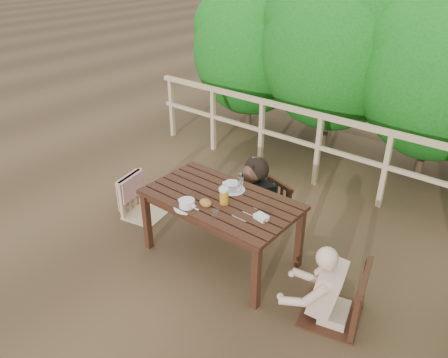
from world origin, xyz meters
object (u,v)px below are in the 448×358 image
Objects in this scene: chair_left at (143,182)px; tumbler at (215,214)px; soup_near at (187,204)px; woman at (268,171)px; chair_right at (338,270)px; butter_tub at (261,218)px; diner_right at (342,265)px; bottle at (240,184)px; beer_glass at (224,197)px; soup_far at (232,187)px; table at (221,228)px; chair_far at (266,188)px; bread_roll at (206,203)px.

chair_left reaches higher than tumbler.
chair_left is at bearing 161.06° from soup_near.
woman is 15.99× the size of tumbler.
butter_tub is at bearing -101.98° from chair_right.
diner_right is at bearing 12.92° from tumbler.
chair_left reaches higher than soup_near.
chair_left is 0.79× the size of diner_right.
chair_right is at bearing -10.70° from bottle.
chair_right is 6.04× the size of beer_glass.
soup_far is 2.09× the size of butter_tub.
chair_right is 1.57m from woman.
soup_far is 0.13m from bottle.
soup_near reaches higher than table.
beer_glass is at bearing -67.26° from soup_far.
chair_right is 1.16m from tumbler.
tumbler is at bearing -90.76° from chair_right.
soup_near reaches higher than butter_tub.
chair_far is 0.85× the size of chair_right.
woman reaches higher than bottle.
chair_right reaches higher than soup_near.
bottle is 2.77× the size of tumbler.
butter_tub is at bearing 0.21° from beer_glass.
bottle is at bearing -63.48° from chair_far.
chair_left is 7.04× the size of bread_roll.
soup_near is 0.18m from bread_roll.
tumbler is (0.19, -1.14, 0.08)m from woman.
diner_right is at bearing 6.98° from bread_roll.
woman reaches higher than tumbler.
chair_right is 3.89× the size of soup_far.
beer_glass is (0.11, -0.26, 0.04)m from soup_far.
diner_right is 14.07× the size of tumbler.
bread_roll is (1.18, -0.23, 0.28)m from chair_left.
soup_near is 0.36m from beer_glass.
soup_far reaches higher than table.
table is 0.65m from butter_tub.
chair_left is 1.23m from bread_roll.
table is at bearing 83.22° from bread_roll.
chair_far is 0.70m from soup_far.
bottle is (0.11, -0.00, 0.07)m from soup_far.
soup_far is 1.55× the size of beer_glass.
woman is (-1.29, 0.88, 0.14)m from chair_right.
soup_far reaches higher than tumbler.
chair_right is 8.01× the size of bread_roll.
bottle is at bearing -114.72° from chair_right.
chair_far is at bearing 83.38° from soup_near.
chair_left is 5.32× the size of beer_glass.
bottle reaches higher than chair_left.
table is 1.30m from chair_right.
table is 1.21m from chair_left.
diner_right is at bearing 75.98° from chair_right.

